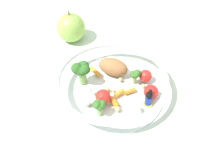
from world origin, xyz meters
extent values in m
plane|color=silver|center=(0.00, 0.00, 0.00)|extent=(2.40, 2.40, 0.00)
cylinder|color=white|center=(-0.01, 0.01, 0.00)|extent=(0.24, 0.24, 0.01)
torus|color=white|center=(-0.01, 0.01, 0.04)|extent=(0.25, 0.25, 0.01)
ellipsoid|color=#9E663D|center=(0.04, 0.00, 0.03)|extent=(0.08, 0.08, 0.04)
cylinder|color=#8EB766|center=(-0.08, 0.05, 0.02)|extent=(0.01, 0.01, 0.02)
sphere|color=#386B28|center=(-0.07, 0.05, 0.04)|extent=(0.02, 0.02, 0.02)
sphere|color=#386B28|center=(-0.07, 0.06, 0.04)|extent=(0.02, 0.02, 0.02)
sphere|color=#386B28|center=(-0.08, 0.06, 0.04)|extent=(0.02, 0.02, 0.02)
sphere|color=#386B28|center=(-0.08, 0.05, 0.04)|extent=(0.01, 0.01, 0.01)
sphere|color=#386B28|center=(-0.08, 0.05, 0.04)|extent=(0.01, 0.01, 0.01)
sphere|color=#386B28|center=(-0.07, 0.04, 0.04)|extent=(0.01, 0.01, 0.01)
cylinder|color=#8EB766|center=(0.00, -0.04, 0.02)|extent=(0.01, 0.01, 0.02)
sphere|color=#386B28|center=(0.00, -0.04, 0.04)|extent=(0.01, 0.01, 0.01)
sphere|color=#386B28|center=(0.00, -0.04, 0.04)|extent=(0.01, 0.01, 0.01)
sphere|color=#386B28|center=(0.00, -0.04, 0.03)|extent=(0.01, 0.01, 0.01)
sphere|color=#386B28|center=(-0.01, -0.04, 0.04)|extent=(0.01, 0.01, 0.01)
sphere|color=#386B28|center=(-0.01, -0.04, 0.04)|extent=(0.01, 0.01, 0.01)
sphere|color=#386B28|center=(-0.01, -0.05, 0.04)|extent=(0.01, 0.01, 0.01)
sphere|color=#386B28|center=(0.00, -0.05, 0.04)|extent=(0.01, 0.01, 0.01)
sphere|color=#386B28|center=(0.00, -0.05, 0.04)|extent=(0.02, 0.02, 0.02)
cylinder|color=#7FAD5B|center=(0.02, 0.07, 0.02)|extent=(0.02, 0.02, 0.03)
sphere|color=#2D6023|center=(0.03, 0.07, 0.05)|extent=(0.02, 0.02, 0.02)
sphere|color=#2D6023|center=(0.03, 0.08, 0.05)|extent=(0.02, 0.02, 0.02)
sphere|color=#2D6023|center=(0.02, 0.09, 0.05)|extent=(0.03, 0.03, 0.03)
sphere|color=#2D6023|center=(0.02, 0.08, 0.05)|extent=(0.02, 0.02, 0.02)
sphere|color=#2D6023|center=(0.01, 0.07, 0.05)|extent=(0.02, 0.02, 0.02)
sphere|color=#2D6023|center=(0.01, 0.07, 0.06)|extent=(0.02, 0.02, 0.02)
sphere|color=#2D6023|center=(0.02, 0.07, 0.05)|extent=(0.02, 0.02, 0.02)
sphere|color=#2D6023|center=(0.03, 0.07, 0.05)|extent=(0.02, 0.02, 0.02)
sphere|color=silver|center=(-0.03, 0.07, 0.03)|extent=(0.02, 0.02, 0.02)
sphere|color=silver|center=(-0.04, 0.08, 0.02)|extent=(0.03, 0.03, 0.03)
sphere|color=silver|center=(-0.05, 0.07, 0.02)|extent=(0.02, 0.02, 0.02)
sphere|color=silver|center=(-0.05, 0.06, 0.02)|extent=(0.02, 0.02, 0.02)
sphere|color=silver|center=(-0.04, 0.06, 0.02)|extent=(0.02, 0.02, 0.02)
sphere|color=silver|center=(-0.09, -0.02, 0.02)|extent=(0.02, 0.02, 0.02)
sphere|color=silver|center=(-0.09, -0.02, 0.02)|extent=(0.02, 0.02, 0.02)
sphere|color=silver|center=(-0.10, -0.02, 0.02)|extent=(0.02, 0.02, 0.02)
sphere|color=silver|center=(-0.09, -0.03, 0.02)|extent=(0.02, 0.02, 0.02)
cube|color=yellow|center=(-0.07, -0.06, 0.01)|extent=(0.02, 0.02, 0.00)
cylinder|color=#1933B2|center=(-0.07, -0.06, 0.02)|extent=(0.02, 0.02, 0.02)
sphere|color=black|center=(-0.07, -0.06, 0.04)|extent=(0.02, 0.02, 0.02)
sphere|color=black|center=(-0.08, -0.05, 0.04)|extent=(0.01, 0.01, 0.01)
sphere|color=black|center=(-0.07, -0.06, 0.04)|extent=(0.01, 0.01, 0.01)
cylinder|color=orange|center=(-0.06, 0.02, 0.01)|extent=(0.03, 0.02, 0.01)
cylinder|color=orange|center=(-0.03, -0.02, 0.01)|extent=(0.02, 0.03, 0.01)
cylinder|color=orange|center=(-0.03, 0.00, 0.01)|extent=(0.02, 0.03, 0.01)
cylinder|color=orange|center=(0.05, 0.04, 0.01)|extent=(0.03, 0.03, 0.01)
sphere|color=red|center=(0.00, -0.07, 0.02)|extent=(0.03, 0.03, 0.03)
sphere|color=red|center=(-0.05, 0.04, 0.03)|extent=(0.03, 0.03, 0.03)
sphere|color=red|center=(-0.05, -0.07, 0.03)|extent=(0.03, 0.03, 0.03)
sphere|color=tan|center=(0.02, -0.06, 0.01)|extent=(0.01, 0.01, 0.01)
sphere|color=tan|center=(-0.08, 0.01, 0.01)|extent=(0.01, 0.01, 0.01)
sphere|color=#D1B775|center=(-0.02, -0.06, 0.01)|extent=(0.01, 0.01, 0.01)
sphere|color=tan|center=(0.01, -0.01, 0.01)|extent=(0.01, 0.01, 0.01)
sphere|color=#D1B775|center=(0.05, 0.08, 0.01)|extent=(0.01, 0.01, 0.01)
sphere|color=#D1B775|center=(-0.02, 0.01, 0.01)|extent=(0.01, 0.01, 0.01)
sphere|color=tan|center=(-0.02, 0.02, 0.01)|extent=(0.01, 0.01, 0.01)
sphere|color=#D1B775|center=(0.06, -0.02, 0.01)|extent=(0.01, 0.01, 0.01)
sphere|color=#8CB74C|center=(0.20, 0.08, 0.04)|extent=(0.08, 0.08, 0.08)
cylinder|color=brown|center=(0.20, 0.08, 0.08)|extent=(0.00, 0.00, 0.01)
camera|label=1|loc=(-0.40, 0.09, 0.45)|focal=41.81mm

